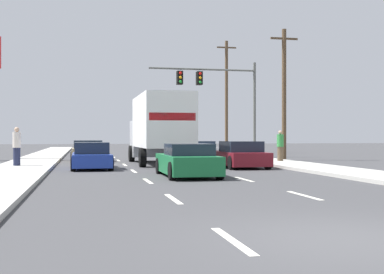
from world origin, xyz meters
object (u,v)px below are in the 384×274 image
Objects in this scene: car_green at (188,161)px; car_white at (198,151)px; car_blue at (92,157)px; traffic_signal_mast at (212,86)px; utility_pole_mid at (284,93)px; car_tan at (88,152)px; car_maroon at (240,155)px; box_truck at (159,126)px; pedestrian_mid_block at (280,146)px; pedestrian_near_corner at (17,146)px; utility_pole_far at (226,95)px.

car_white is (3.34, 13.01, 0.00)m from car_green.
traffic_signal_mast is (8.66, 11.29, 4.54)m from car_blue.
car_blue is at bearing -131.76° from car_white.
car_tan is at bearing 174.98° from utility_pole_mid.
car_maroon is at bearing -97.77° from traffic_signal_mast.
box_truck is (3.62, 2.99, 1.50)m from car_blue.
traffic_signal_mast reaches higher than pedestrian_mid_block.
pedestrian_mid_block is at bearing -78.74° from traffic_signal_mast.
pedestrian_mid_block reaches higher than car_blue.
traffic_signal_mast is at bearing 40.62° from pedestrian_near_corner.
traffic_signal_mast is 10.07m from utility_pole_far.
utility_pole_mid is (8.60, 11.57, 3.72)m from car_green.
car_green is at bearing -104.41° from car_white.
traffic_signal_mast reaches higher than pedestrian_near_corner.
car_maroon is 10.59m from pedestrian_near_corner.
utility_pole_far is (3.74, 9.35, 0.16)m from traffic_signal_mast.
pedestrian_mid_block reaches higher than car_maroon.
car_white is 0.52× the size of utility_pole_mid.
car_green is 10.59m from pedestrian_mid_block.
car_green is 18.04m from traffic_signal_mast.
box_truck reaches higher than car_maroon.
utility_pole_far reaches higher than car_green.
utility_pole_mid reaches higher than car_green.
box_truck is 8.50m from car_green.
car_tan is at bearing -133.04° from utility_pole_far.
car_tan is 5.85m from box_truck.
car_white is 0.42× the size of utility_pole_far.
box_truck is at bearing -121.28° from traffic_signal_mast.
utility_pole_far reaches higher than car_tan.
car_tan is at bearing 133.13° from car_maroon.
car_blue is at bearing -152.86° from utility_pole_mid.
car_white is 2.40× the size of pedestrian_near_corner.
utility_pole_mid is 4.89× the size of pedestrian_mid_block.
car_tan is at bearing -176.93° from car_white.
box_truck reaches higher than car_green.
car_tan is at bearing 105.79° from car_green.
car_white is 8.03m from car_maroon.
utility_pole_mid is 14.49m from utility_pole_far.
utility_pole_far is at bearing 59.01° from car_blue.
car_blue is 1.00× the size of car_white.
pedestrian_mid_block is at bearing 42.43° from car_maroon.
pedestrian_near_corner is at bearing 172.81° from car_maroon.
traffic_signal_mast is (8.77, 4.04, 4.51)m from car_tan.
car_maroon is at bearing -127.21° from utility_pole_mid.
car_blue is at bearing -140.42° from box_truck.
car_white is (3.19, 4.64, -1.49)m from box_truck.
box_truck is 19.97m from utility_pole_far.
box_truck is 1.89× the size of car_maroon.
box_truck is 1.97× the size of car_white.
car_green is at bearing -130.81° from pedestrian_mid_block.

